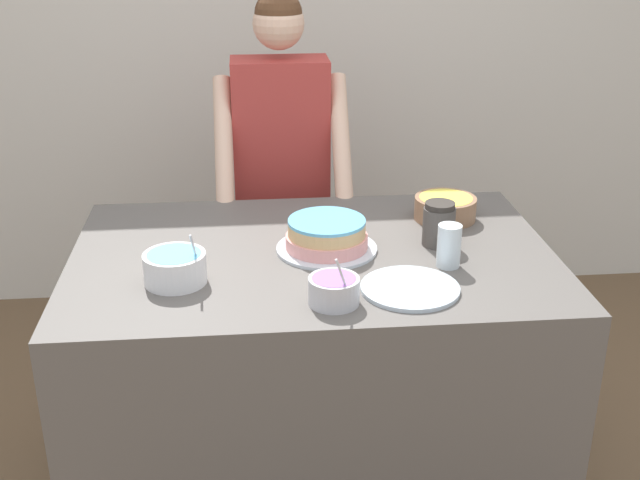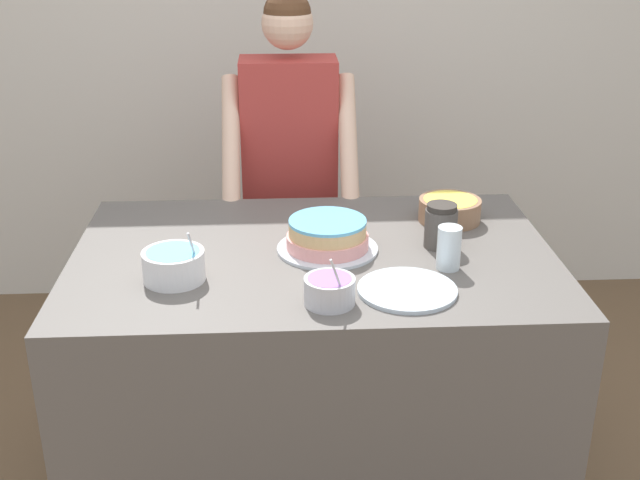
# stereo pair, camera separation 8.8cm
# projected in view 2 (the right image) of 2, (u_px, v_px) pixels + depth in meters

# --- Properties ---
(wall_back) EXTENTS (10.00, 0.05, 2.60)m
(wall_back) POSITION_uv_depth(u_px,v_px,m) (297.00, 36.00, 3.75)
(wall_back) COLOR silver
(wall_back) RESTS_ON ground_plane
(counter) EXTENTS (1.48, 0.97, 0.89)m
(counter) POSITION_uv_depth(u_px,v_px,m) (314.00, 376.00, 2.64)
(counter) COLOR #5B5651
(counter) RESTS_ON ground_plane
(person_baker) EXTENTS (0.50, 0.44, 1.59)m
(person_baker) POSITION_uv_depth(u_px,v_px,m) (289.00, 157.00, 3.13)
(person_baker) COLOR #2D2D38
(person_baker) RESTS_ON ground_plane
(cake) EXTENTS (0.31, 0.31, 0.10)m
(cake) POSITION_uv_depth(u_px,v_px,m) (327.00, 236.00, 2.46)
(cake) COLOR silver
(cake) RESTS_ON counter
(frosting_bowl_purple) EXTENTS (0.14, 0.14, 0.16)m
(frosting_bowl_purple) POSITION_uv_depth(u_px,v_px,m) (330.00, 290.00, 2.13)
(frosting_bowl_purple) COLOR silver
(frosting_bowl_purple) RESTS_ON counter
(frosting_bowl_blue) EXTENTS (0.18, 0.18, 0.17)m
(frosting_bowl_blue) POSITION_uv_depth(u_px,v_px,m) (174.00, 264.00, 2.26)
(frosting_bowl_blue) COLOR white
(frosting_bowl_blue) RESTS_ON counter
(frosting_bowl_yellow) EXTENTS (0.21, 0.21, 0.08)m
(frosting_bowl_yellow) POSITION_uv_depth(u_px,v_px,m) (450.00, 209.00, 2.69)
(frosting_bowl_yellow) COLOR #936B4C
(frosting_bowl_yellow) RESTS_ON counter
(drinking_glass) EXTENTS (0.07, 0.07, 0.13)m
(drinking_glass) POSITION_uv_depth(u_px,v_px,m) (449.00, 248.00, 2.33)
(drinking_glass) COLOR silver
(drinking_glass) RESTS_ON counter
(ceramic_plate) EXTENTS (0.28, 0.28, 0.01)m
(ceramic_plate) POSITION_uv_depth(u_px,v_px,m) (407.00, 290.00, 2.21)
(ceramic_plate) COLOR silver
(ceramic_plate) RESTS_ON counter
(stoneware_jar) EXTENTS (0.10, 0.10, 0.14)m
(stoneware_jar) POSITION_uv_depth(u_px,v_px,m) (441.00, 226.00, 2.48)
(stoneware_jar) COLOR #4C4742
(stoneware_jar) RESTS_ON counter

